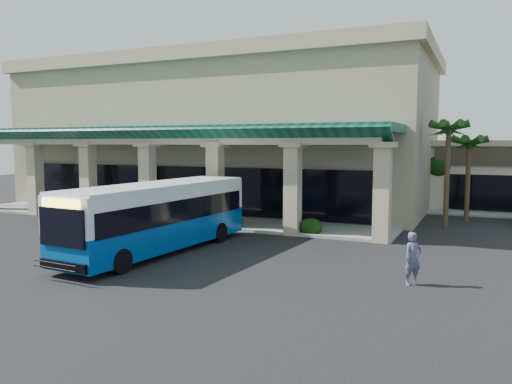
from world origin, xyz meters
The scene contains 8 objects.
ground centered at (0.00, 0.00, 0.00)m, with size 110.00×110.00×0.00m, color black.
main_building centered at (-8.00, 16.00, 5.67)m, with size 30.80×14.80×11.35m, color tan, non-canonical shape.
arcade centered at (-8.00, 6.80, 2.85)m, with size 30.00×6.20×5.70m, color #0A3F31, non-canonical shape.
palm_0 centered at (8.50, 11.00, 3.30)m, with size 2.40×2.40×6.60m, color #163B0F, non-canonical shape.
palm_1 centered at (9.50, 14.00, 2.90)m, with size 2.40×2.40×5.80m, color #163B0F, non-canonical shape.
broadleaf_tree centered at (7.50, 19.00, 2.41)m, with size 2.60×2.60×4.81m, color black, non-canonical shape.
transit_bus centered at (-2.33, -1.00, 1.49)m, with size 2.49×10.68×2.98m, color #034597, non-canonical shape.
pedestrian centered at (8.29, -1.68, 0.89)m, with size 0.65×0.42×1.77m, color #4E4F68.
Camera 1 is at (10.25, -18.60, 4.69)m, focal length 35.00 mm.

